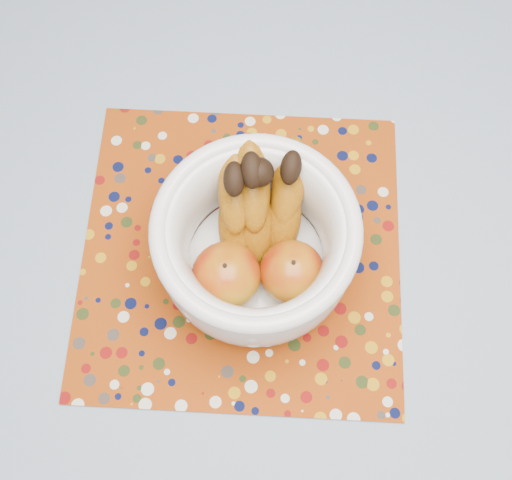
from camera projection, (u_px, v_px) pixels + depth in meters
table at (317, 266)px, 0.86m from camera, size 1.20×1.20×0.75m
tablecloth at (323, 247)px, 0.78m from camera, size 1.32×1.32×0.01m
placemat at (241, 251)px, 0.77m from camera, size 0.42×0.42×0.00m
fruit_bowl at (257, 235)px, 0.69m from camera, size 0.23×0.25×0.17m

